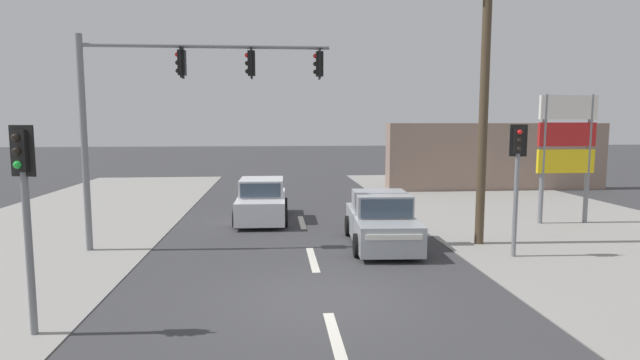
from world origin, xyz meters
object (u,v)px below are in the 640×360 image
object	(u,v)px
pedestal_signal_right_kerb	(517,168)
sedan_kerbside_parked	(381,222)
shopping_plaza_sign	(567,141)
sedan_oncoming_near	(262,201)
pedestal_signal_left_kerb	(25,195)
traffic_signal_mast	(171,96)
utility_pole_midground_right	(484,88)

from	to	relation	value
pedestal_signal_right_kerb	sedan_kerbside_parked	world-z (taller)	pedestal_signal_right_kerb
shopping_plaza_sign	sedan_oncoming_near	size ratio (longest dim) A/B	1.08
sedan_kerbside_parked	sedan_oncoming_near	bearing A→B (deg)	130.74
sedan_kerbside_parked	sedan_oncoming_near	size ratio (longest dim) A/B	1.01
pedestal_signal_left_kerb	shopping_plaza_sign	world-z (taller)	shopping_plaza_sign
shopping_plaza_sign	sedan_oncoming_near	bearing A→B (deg)	171.47
traffic_signal_mast	pedestal_signal_right_kerb	xyz separation A→B (m)	(9.24, -1.73, -1.94)
traffic_signal_mast	shopping_plaza_sign	distance (m)	13.49
traffic_signal_mast	pedestal_signal_left_kerb	size ratio (longest dim) A/B	1.94
utility_pole_midground_right	pedestal_signal_left_kerb	size ratio (longest dim) A/B	2.45
sedan_kerbside_parked	pedestal_signal_left_kerb	bearing A→B (deg)	-141.67
pedestal_signal_right_kerb	sedan_kerbside_parked	size ratio (longest dim) A/B	0.82
shopping_plaza_sign	utility_pole_midground_right	bearing A→B (deg)	-147.38
pedestal_signal_right_kerb	utility_pole_midground_right	bearing A→B (deg)	102.51
traffic_signal_mast	sedan_oncoming_near	distance (m)	6.00
sedan_kerbside_parked	traffic_signal_mast	bearing A→B (deg)	179.54
utility_pole_midground_right	sedan_oncoming_near	bearing A→B (deg)	146.32
pedestal_signal_left_kerb	sedan_oncoming_near	size ratio (longest dim) A/B	0.83
utility_pole_midground_right	traffic_signal_mast	xyz separation A→B (m)	(-8.91, 0.23, -0.24)
pedestal_signal_right_kerb	sedan_oncoming_near	distance (m)	9.18
utility_pole_midground_right	traffic_signal_mast	world-z (taller)	utility_pole_midground_right
shopping_plaza_sign	sedan_oncoming_near	distance (m)	11.16
pedestal_signal_left_kerb	shopping_plaza_sign	size ratio (longest dim) A/B	0.77
pedestal_signal_left_kerb	shopping_plaza_sign	xyz separation A→B (m)	(14.44, 8.27, 0.57)
traffic_signal_mast	pedestal_signal_left_kerb	xyz separation A→B (m)	(-1.26, -5.76, -1.94)
pedestal_signal_left_kerb	shopping_plaza_sign	bearing A→B (deg)	29.80
utility_pole_midground_right	pedestal_signal_right_kerb	distance (m)	2.67
pedestal_signal_right_kerb	sedan_kerbside_parked	xyz separation A→B (m)	(-3.27, 1.68, -1.71)
sedan_oncoming_near	traffic_signal_mast	bearing A→B (deg)	-120.01
utility_pole_midground_right	traffic_signal_mast	size ratio (longest dim) A/B	1.27
traffic_signal_mast	sedan_kerbside_parked	distance (m)	7.00
traffic_signal_mast	sedan_oncoming_near	size ratio (longest dim) A/B	1.61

